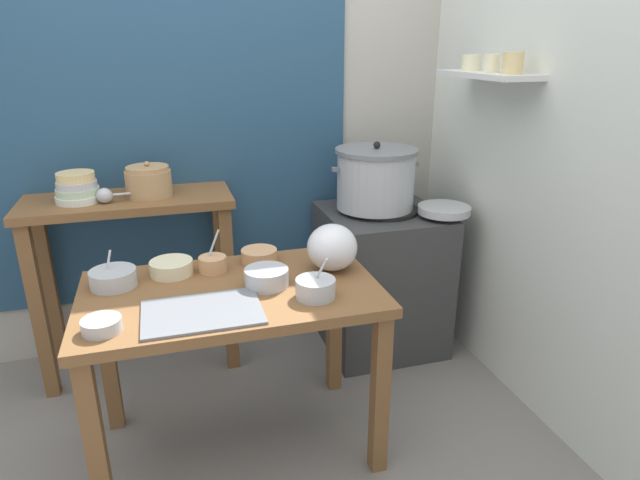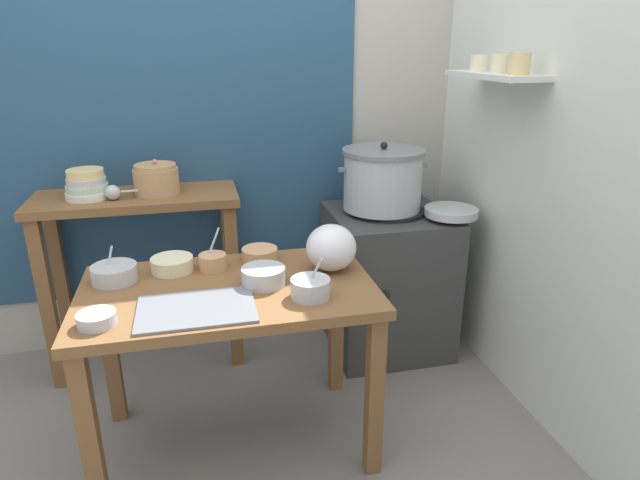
{
  "view_description": "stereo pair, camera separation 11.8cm",
  "coord_description": "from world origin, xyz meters",
  "px_view_note": "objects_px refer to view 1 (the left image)",
  "views": [
    {
      "loc": [
        -0.17,
        -1.78,
        1.59
      ],
      "look_at": [
        0.43,
        0.23,
        0.82
      ],
      "focal_mm": 30.37,
      "sensor_mm": 36.0,
      "label": 1
    },
    {
      "loc": [
        -0.05,
        -1.81,
        1.59
      ],
      "look_at": [
        0.43,
        0.23,
        0.82
      ],
      "focal_mm": 30.37,
      "sensor_mm": 36.0,
      "label": 2
    }
  ],
  "objects_px": {
    "ladle": "(108,195)",
    "serving_tray": "(202,312)",
    "clay_pot": "(149,181)",
    "prep_bowl_1": "(171,267)",
    "bowl_stack_enamel": "(77,188)",
    "wide_pan": "(444,210)",
    "prep_bowl_6": "(213,263)",
    "stove_block": "(380,278)",
    "steamer_pot": "(376,178)",
    "back_shelf_table": "(133,242)",
    "prep_bowl_4": "(102,325)",
    "prep_table": "(233,315)",
    "plastic_bag": "(332,247)",
    "prep_bowl_0": "(316,287)",
    "prep_bowl_5": "(266,277)",
    "prep_bowl_2": "(259,255)",
    "prep_bowl_3": "(113,277)"
  },
  "relations": [
    {
      "from": "plastic_bag",
      "to": "prep_bowl_0",
      "type": "height_order",
      "value": "plastic_bag"
    },
    {
      "from": "clay_pot",
      "to": "prep_bowl_2",
      "type": "xyz_separation_m",
      "value": [
        0.42,
        -0.53,
        -0.22
      ]
    },
    {
      "from": "prep_table",
      "to": "plastic_bag",
      "type": "bearing_deg",
      "value": 9.28
    },
    {
      "from": "prep_bowl_1",
      "to": "prep_table",
      "type": "bearing_deg",
      "value": -44.4
    },
    {
      "from": "back_shelf_table",
      "to": "prep_bowl_5",
      "type": "bearing_deg",
      "value": -56.53
    },
    {
      "from": "ladle",
      "to": "prep_bowl_1",
      "type": "xyz_separation_m",
      "value": [
        0.25,
        -0.48,
        -0.18
      ]
    },
    {
      "from": "stove_block",
      "to": "wide_pan",
      "type": "distance_m",
      "value": 0.52
    },
    {
      "from": "stove_block",
      "to": "prep_bowl_0",
      "type": "xyz_separation_m",
      "value": [
        -0.59,
        -0.78,
        0.37
      ]
    },
    {
      "from": "clay_pot",
      "to": "bowl_stack_enamel",
      "type": "distance_m",
      "value": 0.31
    },
    {
      "from": "back_shelf_table",
      "to": "stove_block",
      "type": "xyz_separation_m",
      "value": [
        1.25,
        -0.13,
        -0.3
      ]
    },
    {
      "from": "steamer_pot",
      "to": "prep_bowl_0",
      "type": "distance_m",
      "value": 0.99
    },
    {
      "from": "prep_bowl_0",
      "to": "prep_bowl_1",
      "type": "distance_m",
      "value": 0.61
    },
    {
      "from": "stove_block",
      "to": "ladle",
      "type": "xyz_separation_m",
      "value": [
        -1.33,
        0.06,
        0.55
      ]
    },
    {
      "from": "back_shelf_table",
      "to": "prep_bowl_2",
      "type": "bearing_deg",
      "value": -45.11
    },
    {
      "from": "prep_bowl_2",
      "to": "prep_bowl_4",
      "type": "relative_size",
      "value": 1.2
    },
    {
      "from": "clay_pot",
      "to": "prep_bowl_1",
      "type": "relative_size",
      "value": 1.26
    },
    {
      "from": "ladle",
      "to": "serving_tray",
      "type": "bearing_deg",
      "value": -68.81
    },
    {
      "from": "back_shelf_table",
      "to": "prep_bowl_0",
      "type": "distance_m",
      "value": 1.13
    },
    {
      "from": "ladle",
      "to": "serving_tray",
      "type": "xyz_separation_m",
      "value": [
        0.33,
        -0.86,
        -0.21
      ]
    },
    {
      "from": "prep_bowl_6",
      "to": "clay_pot",
      "type": "bearing_deg",
      "value": 111.41
    },
    {
      "from": "back_shelf_table",
      "to": "prep_bowl_6",
      "type": "height_order",
      "value": "back_shelf_table"
    },
    {
      "from": "prep_bowl_0",
      "to": "prep_bowl_5",
      "type": "height_order",
      "value": "prep_bowl_0"
    },
    {
      "from": "prep_table",
      "to": "prep_bowl_5",
      "type": "bearing_deg",
      "value": -5.67
    },
    {
      "from": "wide_pan",
      "to": "prep_bowl_6",
      "type": "relative_size",
      "value": 1.54
    },
    {
      "from": "prep_bowl_6",
      "to": "prep_bowl_0",
      "type": "bearing_deg",
      "value": -45.98
    },
    {
      "from": "stove_block",
      "to": "steamer_pot",
      "type": "bearing_deg",
      "value": 153.38
    },
    {
      "from": "clay_pot",
      "to": "bowl_stack_enamel",
      "type": "bearing_deg",
      "value": -178.34
    },
    {
      "from": "prep_bowl_4",
      "to": "prep_bowl_2",
      "type": "bearing_deg",
      "value": 36.35
    },
    {
      "from": "back_shelf_table",
      "to": "bowl_stack_enamel",
      "type": "bearing_deg",
      "value": -177.51
    },
    {
      "from": "prep_table",
      "to": "bowl_stack_enamel",
      "type": "relative_size",
      "value": 5.49
    },
    {
      "from": "stove_block",
      "to": "prep_bowl_6",
      "type": "xyz_separation_m",
      "value": [
        -0.92,
        -0.44,
        0.37
      ]
    },
    {
      "from": "serving_tray",
      "to": "prep_bowl_3",
      "type": "relative_size",
      "value": 2.33
    },
    {
      "from": "steamer_pot",
      "to": "prep_bowl_6",
      "type": "xyz_separation_m",
      "value": [
        -0.88,
        -0.46,
        -0.18
      ]
    },
    {
      "from": "ladle",
      "to": "plastic_bag",
      "type": "xyz_separation_m",
      "value": [
        0.87,
        -0.62,
        -0.12
      ]
    },
    {
      "from": "prep_bowl_4",
      "to": "prep_bowl_5",
      "type": "distance_m",
      "value": 0.6
    },
    {
      "from": "back_shelf_table",
      "to": "stove_block",
      "type": "height_order",
      "value": "back_shelf_table"
    },
    {
      "from": "back_shelf_table",
      "to": "prep_bowl_6",
      "type": "relative_size",
      "value": 5.65
    },
    {
      "from": "wide_pan",
      "to": "prep_bowl_6",
      "type": "xyz_separation_m",
      "value": [
        -1.18,
        -0.27,
        -0.04
      ]
    },
    {
      "from": "stove_block",
      "to": "prep_bowl_6",
      "type": "relative_size",
      "value": 4.59
    },
    {
      "from": "prep_table",
      "to": "prep_bowl_5",
      "type": "distance_m",
      "value": 0.2
    },
    {
      "from": "prep_table",
      "to": "prep_bowl_2",
      "type": "relative_size",
      "value": 7.36
    },
    {
      "from": "prep_bowl_0",
      "to": "prep_bowl_4",
      "type": "relative_size",
      "value": 1.19
    },
    {
      "from": "prep_bowl_6",
      "to": "prep_bowl_4",
      "type": "bearing_deg",
      "value": -135.27
    },
    {
      "from": "prep_table",
      "to": "prep_bowl_4",
      "type": "xyz_separation_m",
      "value": [
        -0.44,
        -0.2,
        0.14
      ]
    },
    {
      "from": "prep_bowl_6",
      "to": "prep_bowl_3",
      "type": "bearing_deg",
      "value": -174.66
    },
    {
      "from": "ladle",
      "to": "prep_bowl_4",
      "type": "height_order",
      "value": "ladle"
    },
    {
      "from": "prep_bowl_1",
      "to": "prep_bowl_2",
      "type": "distance_m",
      "value": 0.36
    },
    {
      "from": "plastic_bag",
      "to": "ladle",
      "type": "bearing_deg",
      "value": 144.65
    },
    {
      "from": "prep_bowl_0",
      "to": "prep_bowl_3",
      "type": "bearing_deg",
      "value": 156.44
    },
    {
      "from": "prep_bowl_2",
      "to": "back_shelf_table",
      "type": "bearing_deg",
      "value": 134.89
    }
  ]
}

